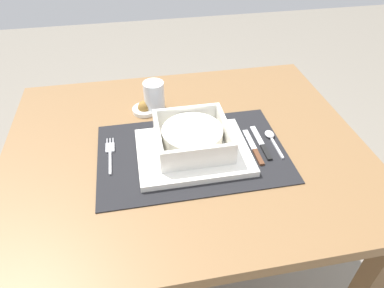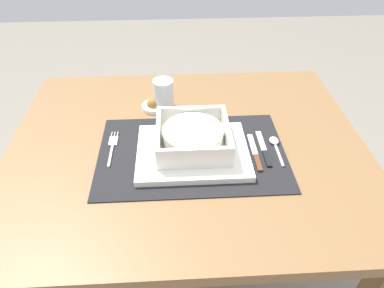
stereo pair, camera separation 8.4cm
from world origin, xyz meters
TOP-DOWN VIEW (x-y plane):
  - ground_plane at (0.00, 0.00)m, footprint 6.00×6.00m
  - dining_table at (0.00, 0.00)m, footprint 0.92×0.75m
  - placemat at (0.01, -0.04)m, footprint 0.47×0.30m
  - serving_plate at (0.01, -0.05)m, footprint 0.27×0.21m
  - porridge_bowl at (0.01, -0.03)m, footprint 0.18×0.18m
  - fork at (-0.19, -0.00)m, footprint 0.02×0.14m
  - spoon at (0.23, -0.02)m, footprint 0.02×0.11m
  - butter_knife at (0.19, -0.05)m, footprint 0.01×0.14m
  - bread_knife at (0.17, -0.06)m, footprint 0.01×0.14m
  - drinking_glass at (-0.06, 0.17)m, footprint 0.06×0.06m
  - condiment_saucer at (-0.09, 0.17)m, footprint 0.07×0.07m

SIDE VIEW (x-z plane):
  - ground_plane at x=0.00m, z-range 0.00..0.00m
  - dining_table at x=0.00m, z-range 0.26..1.01m
  - placemat at x=0.01m, z-range 0.75..0.75m
  - fork at x=-0.19m, z-range 0.75..0.75m
  - butter_knife at x=0.19m, z-range 0.75..0.75m
  - bread_knife at x=0.17m, z-range 0.75..0.75m
  - spoon at x=0.23m, z-range 0.75..0.76m
  - condiment_saucer at x=-0.09m, z-range 0.74..0.77m
  - serving_plate at x=0.01m, z-range 0.75..0.76m
  - drinking_glass at x=-0.06m, z-range 0.74..0.83m
  - porridge_bowl at x=0.01m, z-range 0.76..0.82m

